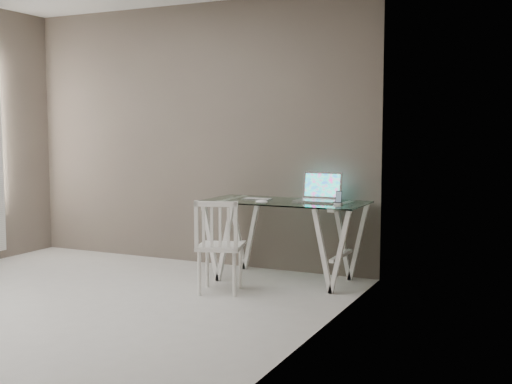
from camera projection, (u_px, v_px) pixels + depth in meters
room at (31, 87)px, 4.71m from camera, size 4.50×4.52×2.71m
desk at (284, 240)px, 5.95m from camera, size 1.50×0.70×0.75m
chair at (219, 242)px, 5.45m from camera, size 0.46×0.46×0.81m
laptop at (319, 194)px, 5.92m from camera, size 0.38×0.31×0.26m
keyboard at (257, 199)px, 6.07m from camera, size 0.27×0.12×0.01m
mouse at (262, 202)px, 5.70m from camera, size 0.11×0.07×0.04m
phone_dock at (339, 201)px, 5.62m from camera, size 0.07×0.07×0.12m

